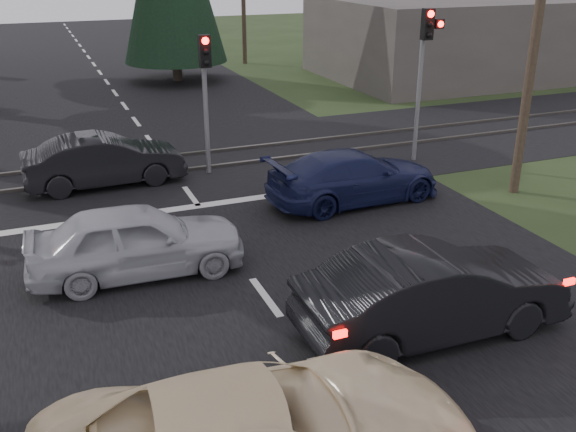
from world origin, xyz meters
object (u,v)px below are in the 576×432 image
traffic_signal_right (425,56)px  dark_car_far (104,161)px  utility_pole_near (538,16)px  dark_hatchback (432,293)px  blue_sedan (354,177)px  traffic_signal_center (206,81)px  silver_car (137,240)px

traffic_signal_right → dark_car_far: 10.01m
traffic_signal_right → utility_pole_near: utility_pole_near is taller
dark_car_far → utility_pole_near: bearing=-116.8°
traffic_signal_right → dark_hatchback: size_ratio=0.98×
utility_pole_near → blue_sedan: utility_pole_near is taller
utility_pole_near → dark_hatchback: bearing=-140.0°
traffic_signal_right → blue_sedan: traffic_signal_right is taller
dark_hatchback → dark_car_far: (-4.29, 10.07, -0.06)m
traffic_signal_center → silver_car: traffic_signal_center is taller
utility_pole_near → traffic_signal_center: bearing=148.0°
utility_pole_near → blue_sedan: (-4.52, 1.02, -4.03)m
traffic_signal_center → dark_hatchback: traffic_signal_center is taller
silver_car → traffic_signal_center: bearing=-25.9°
traffic_signal_right → silver_car: size_ratio=1.07×
traffic_signal_right → traffic_signal_center: 6.68m
traffic_signal_center → blue_sedan: bearing=-50.8°
traffic_signal_right → traffic_signal_center: (-6.55, 1.20, -0.51)m
silver_car → blue_sedan: (6.08, 2.08, -0.06)m
utility_pole_near → dark_car_far: size_ratio=2.03×
dark_car_far → blue_sedan: bearing=-124.5°
traffic_signal_right → dark_car_far: bearing=171.9°
traffic_signal_center → dark_hatchback: bearing=-82.7°
blue_sedan → dark_car_far: dark_car_far is taller
traffic_signal_right → dark_hatchback: (-5.28, -8.71, -2.52)m
blue_sedan → dark_car_far: size_ratio=1.08×
utility_pole_near → silver_car: utility_pole_near is taller
dark_hatchback → silver_car: (-4.37, 4.18, -0.04)m
traffic_signal_right → silver_car: (-9.65, -4.53, -2.57)m
traffic_signal_right → blue_sedan: (-3.57, -2.45, -2.62)m
traffic_signal_center → dark_car_far: bearing=177.1°
silver_car → blue_sedan: size_ratio=0.92×
utility_pole_near → blue_sedan: 6.15m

